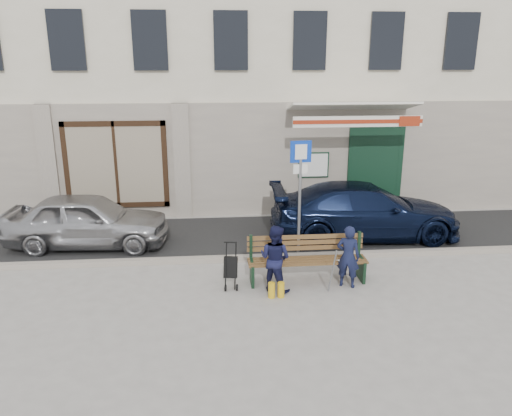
{
  "coord_description": "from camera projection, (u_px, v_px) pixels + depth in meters",
  "views": [
    {
      "loc": [
        -0.55,
        -8.86,
        4.35
      ],
      "look_at": [
        0.37,
        1.6,
        1.2
      ],
      "focal_mm": 35.0,
      "sensor_mm": 36.0,
      "label": 1
    }
  ],
  "objects": [
    {
      "name": "ground",
      "position": [
        244.0,
        291.0,
        9.75
      ],
      "size": [
        80.0,
        80.0,
        0.0
      ],
      "primitive_type": "plane",
      "color": "#9E9991",
      "rests_on": "ground"
    },
    {
      "name": "car_silver",
      "position": [
        88.0,
        220.0,
        11.91
      ],
      "size": [
        3.9,
        1.78,
        1.3
      ],
      "primitive_type": "imported",
      "rotation": [
        0.0,
        0.0,
        1.51
      ],
      "color": "#A7A8AC",
      "rests_on": "ground"
    },
    {
      "name": "curb",
      "position": [
        240.0,
        258.0,
        11.16
      ],
      "size": [
        60.0,
        0.18,
        0.12
      ],
      "primitive_type": "cube",
      "color": "#9E9384",
      "rests_on": "ground"
    },
    {
      "name": "parking_sign",
      "position": [
        300.0,
        179.0,
        11.19
      ],
      "size": [
        0.48,
        0.11,
        2.62
      ],
      "rotation": [
        0.0,
        0.0,
        0.15
      ],
      "color": "gray",
      "rests_on": "ground"
    },
    {
      "name": "woman",
      "position": [
        275.0,
        258.0,
        9.6
      ],
      "size": [
        0.82,
        0.79,
        1.33
      ],
      "primitive_type": "imported",
      "rotation": [
        0.0,
        0.0,
        2.5
      ],
      "color": "#141638",
      "rests_on": "ground"
    },
    {
      "name": "bench",
      "position": [
        305.0,
        260.0,
        10.04
      ],
      "size": [
        2.4,
        1.17,
        0.98
      ],
      "color": "brown",
      "rests_on": "ground"
    },
    {
      "name": "building",
      "position": [
        227.0,
        39.0,
        16.38
      ],
      "size": [
        20.0,
        8.27,
        10.0
      ],
      "color": "beige",
      "rests_on": "ground"
    },
    {
      "name": "car_navy",
      "position": [
        365.0,
        211.0,
        12.53
      ],
      "size": [
        4.77,
        2.04,
        1.37
      ],
      "primitive_type": "imported",
      "rotation": [
        0.0,
        0.0,
        1.54
      ],
      "color": "black",
      "rests_on": "ground"
    },
    {
      "name": "man",
      "position": [
        348.0,
        256.0,
        9.77
      ],
      "size": [
        0.54,
        0.47,
        1.26
      ],
      "primitive_type": "imported",
      "rotation": [
        0.0,
        0.0,
        2.71
      ],
      "color": "#131834",
      "rests_on": "ground"
    },
    {
      "name": "asphalt_lane",
      "position": [
        236.0,
        236.0,
        12.71
      ],
      "size": [
        60.0,
        3.2,
        0.01
      ],
      "primitive_type": "cube",
      "color": "#282828",
      "rests_on": "ground"
    },
    {
      "name": "stroller",
      "position": [
        231.0,
        268.0,
        9.79
      ],
      "size": [
        0.3,
        0.4,
        0.91
      ],
      "rotation": [
        0.0,
        0.0,
        -0.18
      ],
      "color": "black",
      "rests_on": "ground"
    }
  ]
}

